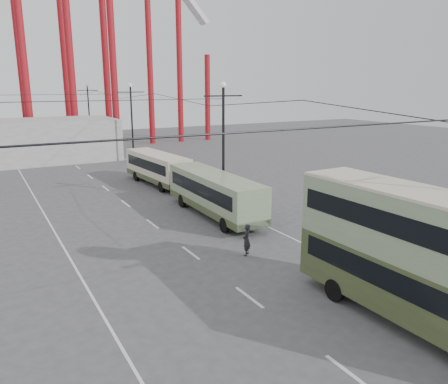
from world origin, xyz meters
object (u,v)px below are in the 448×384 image
double_decker_bus (414,251)px  pedestrian (246,240)px  single_decker_green (214,192)px  single_decker_cream (157,167)px

double_decker_bus → pedestrian: 9.42m
single_decker_green → single_decker_cream: size_ratio=1.13×
pedestrian → single_decker_green: bearing=-148.4°
single_decker_cream → pedestrian: bearing=-100.9°
double_decker_bus → pedestrian: double_decker_bus is taller
single_decker_green → pedestrian: single_decker_green is taller
single_decker_green → single_decker_cream: (0.18, 11.52, -0.06)m
double_decker_bus → single_decker_cream: double_decker_bus is taller
pedestrian → double_decker_bus: bearing=57.3°
double_decker_bus → single_decker_cream: bearing=88.0°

